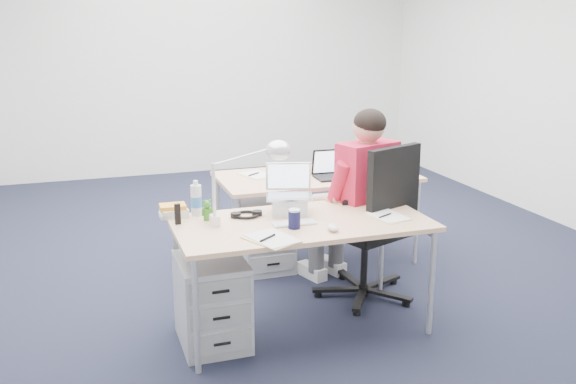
{
  "coord_description": "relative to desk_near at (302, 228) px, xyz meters",
  "views": [
    {
      "loc": [
        -1.5,
        -4.83,
        1.95
      ],
      "look_at": [
        -0.19,
        -0.93,
        0.85
      ],
      "focal_mm": 40.0,
      "sensor_mm": 36.0,
      "label": 1
    }
  ],
  "objects": [
    {
      "name": "office_chair",
      "position": [
        0.61,
        0.29,
        -0.36
      ],
      "size": [
        0.94,
        0.94,
        1.14
      ],
      "rotation": [
        0.0,
        0.0,
        0.37
      ],
      "color": "black",
      "rests_on": "ground"
    },
    {
      "name": "far_cup",
      "position": [
        0.97,
        1.21,
        0.1
      ],
      "size": [
        0.09,
        0.09,
        0.11
      ],
      "primitive_type": "cylinder",
      "rotation": [
        0.0,
        0.0,
        -0.09
      ],
      "color": "white",
      "rests_on": "desk_far"
    },
    {
      "name": "desk_lamp",
      "position": [
        -0.38,
        0.09,
        0.31
      ],
      "size": [
        0.5,
        0.34,
        0.53
      ],
      "primitive_type": null,
      "rotation": [
        0.0,
        0.0,
        -0.4
      ],
      "color": "silver",
      "rests_on": "desk_near"
    },
    {
      "name": "wireless_keyboard",
      "position": [
        -0.07,
        -0.05,
        0.05
      ],
      "size": [
        0.27,
        0.12,
        0.01
      ],
      "primitive_type": "cube",
      "rotation": [
        0.0,
        0.0,
        -0.03
      ],
      "color": "white",
      "rests_on": "desk_near"
    },
    {
      "name": "desk_far",
      "position": [
        0.54,
        1.14,
        0.0
      ],
      "size": [
        1.6,
        0.8,
        0.73
      ],
      "color": "#DEA880",
      "rests_on": "ground"
    },
    {
      "name": "water_bottle",
      "position": [
        -0.6,
        0.33,
        0.16
      ],
      "size": [
        0.09,
        0.09,
        0.23
      ],
      "primitive_type": "cylinder",
      "rotation": [
        0.0,
        0.0,
        0.4
      ],
      "color": "silver",
      "rests_on": "desk_near"
    },
    {
      "name": "headphones",
      "position": [
        -0.31,
        0.2,
        0.06
      ],
      "size": [
        0.21,
        0.16,
        0.03
      ],
      "primitive_type": null,
      "rotation": [
        0.0,
        0.0,
        0.01
      ],
      "color": "black",
      "rests_on": "desk_near"
    },
    {
      "name": "papers_left",
      "position": [
        -0.29,
        -0.29,
        0.05
      ],
      "size": [
        0.31,
        0.36,
        0.01
      ],
      "primitive_type": "cube",
      "rotation": [
        0.0,
        0.0,
        0.36
      ],
      "color": "#E4C984",
      "rests_on": "desk_near"
    },
    {
      "name": "seated_person",
      "position": [
        0.56,
        0.47,
        -0.0
      ],
      "size": [
        0.57,
        0.81,
        1.36
      ],
      "rotation": [
        0.0,
        0.0,
        0.31
      ],
      "color": "#BE1B38",
      "rests_on": "ground"
    },
    {
      "name": "cordless_phone",
      "position": [
        -0.75,
        0.18,
        0.11
      ],
      "size": [
        0.04,
        0.03,
        0.13
      ],
      "primitive_type": "cube",
      "rotation": [
        0.0,
        0.0,
        0.11
      ],
      "color": "black",
      "rests_on": "desk_near"
    },
    {
      "name": "room",
      "position": [
        0.19,
        1.2,
        1.03
      ],
      "size": [
        6.02,
        7.02,
        2.8
      ],
      "color": "silver",
      "rests_on": "ground"
    },
    {
      "name": "book_stack",
      "position": [
        -0.75,
        0.35,
        0.09
      ],
      "size": [
        0.21,
        0.19,
        0.08
      ],
      "primitive_type": "cube",
      "rotation": [
        0.0,
        0.0,
        0.4
      ],
      "color": "silver",
      "rests_on": "desk_near"
    },
    {
      "name": "floor",
      "position": [
        0.19,
        1.2,
        -0.68
      ],
      "size": [
        7.0,
        7.0,
        0.0
      ],
      "primitive_type": "plane",
      "color": "black",
      "rests_on": "ground"
    },
    {
      "name": "can_koozie",
      "position": [
        -0.09,
        -0.12,
        0.11
      ],
      "size": [
        0.08,
        0.08,
        0.12
      ],
      "primitive_type": "cylinder",
      "rotation": [
        0.0,
        0.0,
        0.12
      ],
      "color": "#121238",
      "rests_on": "desk_near"
    },
    {
      "name": "bear_figurine",
      "position": [
        -0.56,
        0.2,
        0.11
      ],
      "size": [
        0.08,
        0.07,
        0.14
      ],
      "primitive_type": null,
      "rotation": [
        0.0,
        0.0,
        -0.29
      ],
      "color": "#1D661B",
      "rests_on": "desk_near"
    },
    {
      "name": "drawer_pedestal_far",
      "position": [
        0.07,
        1.1,
        -0.41
      ],
      "size": [
        0.4,
        0.5,
        0.55
      ],
      "primitive_type": "cube",
      "color": "#AFB2B5",
      "rests_on": "ground"
    },
    {
      "name": "sunglasses",
      "position": [
        0.43,
        0.23,
        0.06
      ],
      "size": [
        0.12,
        0.06,
        0.03
      ],
      "primitive_type": null,
      "rotation": [
        0.0,
        0.0,
        -0.13
      ],
      "color": "black",
      "rests_on": "desk_near"
    },
    {
      "name": "desk_near",
      "position": [
        0.0,
        0.0,
        0.0
      ],
      "size": [
        1.6,
        0.8,
        0.73
      ],
      "color": "#DEA880",
      "rests_on": "ground"
    },
    {
      "name": "drawer_pedestal_near",
      "position": [
        -0.59,
        -0.02,
        -0.41
      ],
      "size": [
        0.4,
        0.5,
        0.55
      ],
      "primitive_type": "cube",
      "color": "#AFB2B5",
      "rests_on": "ground"
    },
    {
      "name": "dark_laptop",
      "position": [
        0.64,
        0.98,
        0.16
      ],
      "size": [
        0.33,
        0.32,
        0.23
      ],
      "primitive_type": null,
      "rotation": [
        0.0,
        0.0,
        -0.03
      ],
      "color": "black",
      "rests_on": "desk_far"
    },
    {
      "name": "papers_right",
      "position": [
        0.55,
        -0.1,
        0.05
      ],
      "size": [
        0.23,
        0.29,
        0.01
      ],
      "primitive_type": "cube",
      "rotation": [
        0.0,
        0.0,
        0.17
      ],
      "color": "#E4C984",
      "rests_on": "desk_near"
    },
    {
      "name": "silver_laptop",
      "position": [
        -0.02,
        0.17,
        0.21
      ],
      "size": [
        0.35,
        0.31,
        0.32
      ],
      "primitive_type": null,
      "rotation": [
        0.0,
        0.0,
        -0.27
      ],
      "color": "silver",
      "rests_on": "desk_near"
    },
    {
      "name": "computer_mouse",
      "position": [
        0.11,
        -0.24,
        0.07
      ],
      "size": [
        0.08,
        0.12,
        0.04
      ],
      "primitive_type": "ellipsoid",
      "rotation": [
        0.0,
        0.0,
        -0.13
      ],
      "color": "white",
      "rests_on": "desk_near"
    },
    {
      "name": "far_papers",
      "position": [
        0.06,
        1.27,
        0.05
      ],
      "size": [
        0.27,
        0.32,
        0.01
      ],
      "primitive_type": "cube",
      "rotation": [
        0.0,
        0.0,
        0.34
      ],
      "color": "white",
      "rests_on": "desk_far"
    }
  ]
}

